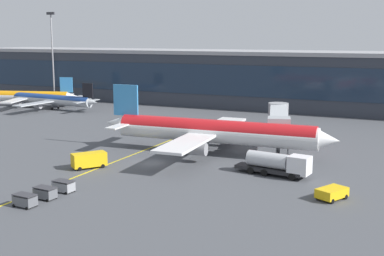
{
  "coord_description": "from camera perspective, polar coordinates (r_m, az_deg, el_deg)",
  "views": [
    {
      "loc": [
        37.63,
        -66.94,
        19.39
      ],
      "look_at": [
        3.16,
        7.8,
        4.5
      ],
      "focal_mm": 47.73,
      "sensor_mm": 36.0,
      "label": 1
    }
  ],
  "objects": [
    {
      "name": "crew_van",
      "position": [
        77.39,
        -11.51,
        -3.46
      ],
      "size": [
        4.65,
        5.27,
        2.3
      ],
      "color": "yellow",
      "rests_on": "ground_plane"
    },
    {
      "name": "baggage_cart_0",
      "position": [
        62.26,
        -18.17,
        -7.67
      ],
      "size": [
        2.75,
        1.78,
        1.48
      ],
      "color": "#595B60",
      "rests_on": "ground_plane"
    },
    {
      "name": "baggage_cart_1",
      "position": [
        64.37,
        -16.1,
        -6.96
      ],
      "size": [
        2.75,
        1.78,
        1.48
      ],
      "color": "#595B60",
      "rests_on": "ground_plane"
    },
    {
      "name": "pushback_tug",
      "position": [
        63.93,
        15.32,
        -6.98
      ],
      "size": [
        3.75,
        4.43,
        1.4
      ],
      "color": "yellow",
      "rests_on": "ground_plane"
    },
    {
      "name": "apron_lead_in_line",
      "position": [
        83.74,
        -7.25,
        -3.21
      ],
      "size": [
        1.34,
        80.0,
        0.01
      ],
      "primitive_type": "cube",
      "rotation": [
        0.0,
        0.0,
        -0.01
      ],
      "color": "yellow",
      "rests_on": "ground_plane"
    },
    {
      "name": "main_airliner",
      "position": [
        84.42,
        2.33,
        -0.35
      ],
      "size": [
        40.87,
        32.43,
        10.99
      ],
      "color": "white",
      "rests_on": "ground_plane"
    },
    {
      "name": "terminal_building",
      "position": [
        142.4,
        8.62,
        5.43
      ],
      "size": [
        193.69,
        22.08,
        15.36
      ],
      "color": "#2D333D",
      "rests_on": "ground_plane"
    },
    {
      "name": "apron_light_mast_0",
      "position": [
        162.23,
        -15.34,
        8.44
      ],
      "size": [
        2.8,
        0.5,
        26.46
      ],
      "color": "gray",
      "rests_on": "ground_plane"
    },
    {
      "name": "commuter_jet_near",
      "position": [
        142.03,
        -15.48,
        3.09
      ],
      "size": [
        31.81,
        25.43,
        7.53
      ],
      "color": "#B2B7BC",
      "rests_on": "ground_plane"
    },
    {
      "name": "ground_plane",
      "position": [
        79.2,
        -4.46,
        -3.95
      ],
      "size": [
        700.0,
        700.0,
        0.0
      ],
      "primitive_type": "plane",
      "color": "#47494F"
    },
    {
      "name": "commuter_jet_far",
      "position": [
        150.6,
        -18.27,
        3.4
      ],
      "size": [
        30.99,
        24.94,
        8.18
      ],
      "color": "white",
      "rests_on": "ground_plane"
    },
    {
      "name": "fuel_tanker",
      "position": [
        72.61,
        9.53,
        -3.96
      ],
      "size": [
        11.04,
        4.0,
        3.25
      ],
      "color": "#232326",
      "rests_on": "ground_plane"
    },
    {
      "name": "baggage_cart_2",
      "position": [
        66.57,
        -14.16,
        -6.3
      ],
      "size": [
        2.75,
        1.78,
        1.48
      ],
      "color": "gray",
      "rests_on": "ground_plane"
    },
    {
      "name": "jet_bridge",
      "position": [
        92.52,
        9.65,
        1.08
      ],
      "size": [
        8.85,
        20.91,
        6.57
      ],
      "color": "#B2B7BC",
      "rests_on": "ground_plane"
    }
  ]
}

